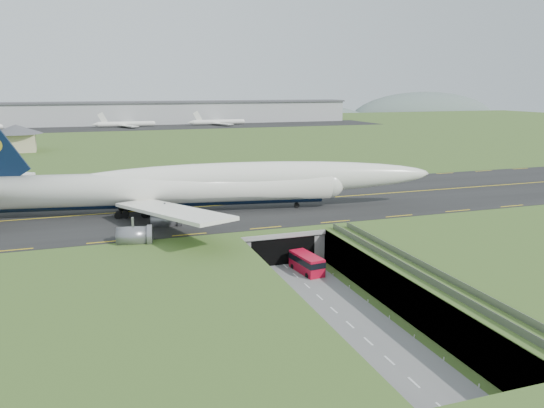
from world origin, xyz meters
name	(u,v)px	position (x,y,z in m)	size (l,w,h in m)	color
ground	(300,281)	(0.00, 0.00, 0.00)	(900.00, 900.00, 0.00)	#456026
airfield_deck	(300,263)	(0.00, 0.00, 3.00)	(800.00, 800.00, 6.00)	gray
trench_road	(318,297)	(0.00, -7.50, 0.10)	(12.00, 75.00, 0.20)	slate
taxiway	(245,204)	(0.00, 33.00, 6.09)	(800.00, 44.00, 0.18)	black
tunnel_portal	(268,235)	(0.00, 16.71, 3.33)	(17.00, 22.30, 6.00)	gray
guideway	(427,282)	(11.00, -19.11, 5.32)	(3.00, 53.00, 7.05)	#A8A8A3
jumbo_jet	(197,186)	(-11.16, 28.78, 11.60)	(98.37, 62.00, 20.79)	white
shuttle_tram	(307,263)	(2.47, 3.15, 1.73)	(3.91, 8.06, 3.15)	red
service_building	(17,136)	(-58.88, 154.97, 12.38)	(20.97, 20.97, 10.78)	#BDB188
cargo_terminal	(137,113)	(-0.18, 299.41, 13.96)	(320.00, 67.00, 15.60)	#B2B2B2
distant_hills	(195,125)	(64.38, 430.00, -4.00)	(700.00, 91.00, 60.00)	#52635D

